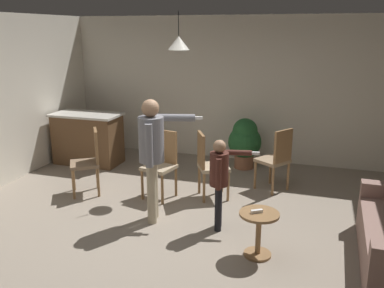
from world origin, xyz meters
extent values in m
plane|color=gray|center=(0.00, 0.00, 0.00)|extent=(7.68, 7.68, 0.00)
cube|color=silver|center=(0.00, 3.20, 1.35)|extent=(6.40, 0.10, 2.70)
cylinder|color=olive|center=(2.31, 0.75, 0.03)|extent=(0.05, 0.05, 0.06)
cube|color=brown|center=(-2.45, 2.03, 0.45)|extent=(1.20, 0.60, 0.91)
cube|color=beige|center=(-2.45, 2.03, 0.93)|extent=(1.26, 0.66, 0.04)
cylinder|color=olive|center=(1.11, -0.30, 0.51)|extent=(0.44, 0.44, 0.03)
cylinder|color=olive|center=(1.11, -0.30, 0.24)|extent=(0.06, 0.06, 0.49)
cylinder|color=olive|center=(1.11, -0.30, 0.01)|extent=(0.31, 0.31, 0.03)
cylinder|color=tan|center=(-0.37, 0.25, 0.41)|extent=(0.12, 0.12, 0.82)
cylinder|color=tan|center=(-0.33, 0.09, 0.41)|extent=(0.12, 0.12, 0.82)
cylinder|color=slate|center=(-0.35, 0.17, 1.11)|extent=(0.32, 0.32, 0.58)
sphere|color=#9E7556|center=(-0.35, 0.17, 1.50)|extent=(0.22, 0.22, 0.22)
cylinder|color=slate|center=(-0.13, 0.42, 1.35)|extent=(0.55, 0.23, 0.10)
cube|color=white|center=(0.16, 0.50, 1.35)|extent=(0.13, 0.07, 0.04)
cylinder|color=slate|center=(-0.30, -0.01, 1.08)|extent=(0.10, 0.10, 0.54)
cylinder|color=black|center=(0.52, 0.25, 0.29)|extent=(0.09, 0.09, 0.59)
cylinder|color=black|center=(0.54, 0.13, 0.29)|extent=(0.09, 0.09, 0.59)
cylinder|color=#4C261E|center=(0.53, 0.19, 0.80)|extent=(0.23, 0.23, 0.42)
sphere|color=#9E7556|center=(0.53, 0.19, 1.09)|extent=(0.16, 0.16, 0.16)
cylinder|color=#4C261E|center=(0.70, 0.36, 0.97)|extent=(0.40, 0.14, 0.07)
cube|color=white|center=(0.92, 0.41, 0.97)|extent=(0.13, 0.06, 0.04)
cylinder|color=#4C261E|center=(0.56, 0.06, 0.78)|extent=(0.07, 0.07, 0.39)
cylinder|color=olive|center=(-1.44, 0.65, 0.23)|extent=(0.04, 0.04, 0.45)
cylinder|color=olive|center=(-1.64, 0.95, 0.23)|extent=(0.04, 0.04, 0.45)
cylinder|color=olive|center=(-1.74, 0.45, 0.23)|extent=(0.04, 0.04, 0.45)
cylinder|color=olive|center=(-1.94, 0.75, 0.23)|extent=(0.04, 0.04, 0.45)
cube|color=#7F664C|center=(-1.69, 0.70, 0.47)|extent=(0.58, 0.58, 0.05)
cube|color=olive|center=(-1.53, 0.80, 0.75)|extent=(0.24, 0.34, 0.50)
cylinder|color=olive|center=(-0.34, 1.02, 0.23)|extent=(0.04, 0.04, 0.45)
cylinder|color=olive|center=(-0.69, 1.10, 0.23)|extent=(0.04, 0.04, 0.45)
cylinder|color=olive|center=(-0.42, 0.67, 0.23)|extent=(0.04, 0.04, 0.45)
cylinder|color=olive|center=(-0.77, 0.75, 0.23)|extent=(0.04, 0.04, 0.45)
cube|color=tan|center=(-0.55, 0.89, 0.47)|extent=(0.50, 0.50, 0.05)
cube|color=olive|center=(-0.51, 1.07, 0.75)|extent=(0.38, 0.12, 0.50)
cylinder|color=olive|center=(1.06, 1.49, 0.23)|extent=(0.04, 0.04, 0.45)
cylinder|color=olive|center=(1.26, 1.79, 0.23)|extent=(0.04, 0.04, 0.45)
cylinder|color=olive|center=(0.76, 1.69, 0.23)|extent=(0.04, 0.04, 0.45)
cylinder|color=olive|center=(0.96, 1.99, 0.23)|extent=(0.04, 0.04, 0.45)
cube|color=#997F60|center=(1.01, 1.74, 0.47)|extent=(0.58, 0.58, 0.05)
cube|color=olive|center=(1.16, 1.63, 0.75)|extent=(0.24, 0.34, 0.50)
cylinder|color=olive|center=(-0.03, 1.23, 0.23)|extent=(0.04, 0.04, 0.45)
cylinder|color=olive|center=(0.14, 0.91, 0.23)|extent=(0.04, 0.04, 0.45)
cylinder|color=olive|center=(0.29, 1.40, 0.23)|extent=(0.04, 0.04, 0.45)
cylinder|color=olive|center=(0.46, 1.08, 0.23)|extent=(0.04, 0.04, 0.45)
cube|color=tan|center=(0.21, 1.15, 0.47)|extent=(0.57, 0.57, 0.05)
cube|color=olive|center=(0.05, 1.06, 0.75)|extent=(0.21, 0.35, 0.50)
cylinder|color=brown|center=(0.40, 2.64, 0.14)|extent=(0.35, 0.35, 0.27)
sphere|color=#235B2D|center=(0.40, 2.64, 0.48)|extent=(0.60, 0.60, 0.60)
sphere|color=#235B2D|center=(0.40, 2.64, 0.69)|extent=(0.45, 0.45, 0.45)
cube|color=white|center=(1.08, -0.31, 0.54)|extent=(0.13, 0.10, 0.04)
cone|color=silver|center=(-0.41, 1.40, 2.25)|extent=(0.32, 0.32, 0.20)
cylinder|color=black|center=(-0.41, 1.40, 2.52)|extent=(0.01, 0.01, 0.36)
camera|label=1|loc=(1.65, -4.39, 2.43)|focal=38.12mm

